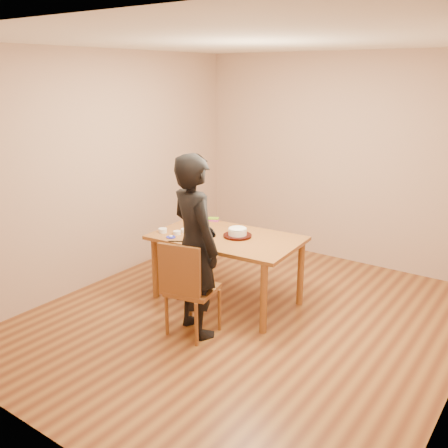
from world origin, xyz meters
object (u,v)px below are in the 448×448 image
Objects in this scene: cake_plate at (237,236)px; dining_table at (227,238)px; person at (195,246)px; cake at (238,232)px; dining_chair at (193,290)px.

dining_table is at bearing -152.08° from cake_plate.
cake is at bearing -63.88° from person.
cake is at bearing 0.00° from cake_plate.
person reaches higher than dining_chair.
person reaches higher than cake.
dining_table is 0.89× the size of person.
dining_chair is 1.38× the size of cake_plate.
dining_table is 3.70× the size of dining_chair.
dining_chair is 0.43m from person.
cake_plate is at bearing -63.88° from person.
cake_plate is 1.54× the size of cake.
person is at bearing 77.46° from dining_chair.
cake_plate is 0.17× the size of person.
dining_chair is at bearing 112.68° from person.
dining_table is at bearing 88.42° from dining_chair.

